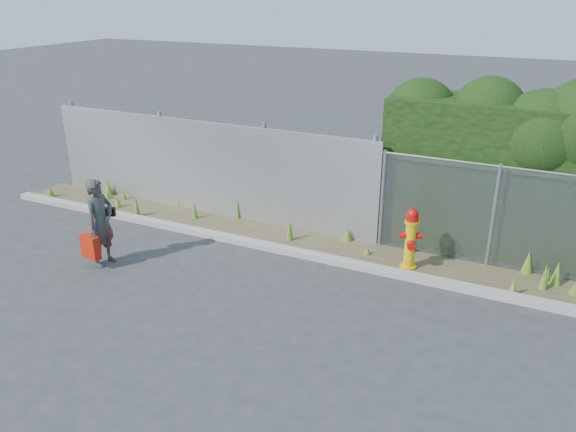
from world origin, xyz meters
The scene contains 9 objects.
ground centered at (0.00, 0.00, 0.00)m, with size 80.00×80.00×0.00m, color #353538.
curb centered at (0.00, 1.80, 0.06)m, with size 16.00×0.22×0.12m, color #9C958D.
weed_strip centered at (0.05, 2.48, 0.11)m, with size 16.00×1.29×0.53m.
corrugated_fence centered at (-3.25, 3.01, 1.10)m, with size 8.50×0.21×2.30m.
chainlink_fence centered at (4.25, 3.00, 1.03)m, with size 6.50×0.07×2.05m.
fire_hydrant centered at (1.86, 2.21, 0.61)m, with size 0.42×0.38×1.26m.
woman centered at (-3.51, -0.14, 0.87)m, with size 0.63×0.42×1.73m, color #0D5751.
red_tote_bag centered at (-3.61, -0.39, 0.44)m, with size 0.41×0.15×0.54m.
black_shoulder_bag centered at (-3.51, 0.11, 0.99)m, with size 0.23×0.09×0.17m.
Camera 1 is at (3.95, -7.43, 5.01)m, focal length 35.00 mm.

